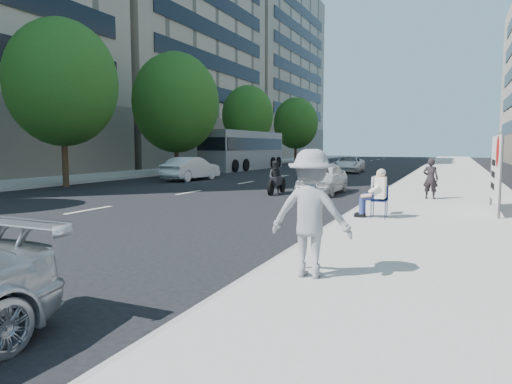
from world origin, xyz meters
The scene contains 18 objects.
ground centered at (0.00, 0.00, 0.00)m, with size 160.00×160.00×0.00m, color black.
near_sidewalk centered at (4.00, 20.00, 0.07)m, with size 5.00×120.00×0.15m, color #A09E96.
far_sidewalk centered at (-16.75, 20.00, 0.07)m, with size 4.50×120.00×0.15m, color #A09E96.
far_bldg_mid centered at (-30.00, 34.00, 17.00)m, with size 22.00×26.00×34.00m, color tan.
far_bldg_north centered at (-30.00, 62.00, 14.00)m, with size 22.00×28.00×28.00m, color tan.
tree_far_b centered at (-13.70, 8.00, 5.13)m, with size 5.40×5.40×8.24m.
tree_far_c centered at (-13.70, 18.00, 5.02)m, with size 6.00×6.00×8.47m.
tree_far_d centered at (-13.70, 30.00, 4.89)m, with size 4.80×4.80×7.65m.
tree_far_e centered at (-13.70, 44.00, 4.78)m, with size 5.40×5.40×7.89m.
seated_protester centered at (2.29, 3.16, 0.87)m, with size 0.83×1.11×1.31m.
jogger centered at (2.30, -2.80, 1.08)m, with size 1.20×0.69×1.86m, color gray.
pedestrian_woman centered at (3.41, 8.35, 0.88)m, with size 0.53×0.35×1.46m, color black.
protest_banner centered at (5.28, 5.79, 1.40)m, with size 0.08×3.06×2.20m.
white_sedan_near centered at (-1.00, 10.00, 0.66)m, with size 1.55×3.85×1.31m, color silver.
white_sedan_mid centered at (-10.28, 14.34, 0.69)m, with size 1.46×4.19×1.38m, color silver.
white_sedan_far centered at (-3.33, 25.99, 0.64)m, with size 2.12×4.59×1.28m, color white.
motorcycle centered at (-2.78, 9.02, 0.64)m, with size 0.74×2.05×1.42m.
bus centered at (-12.76, 27.28, 1.64)m, with size 2.75×12.06×3.30m.
Camera 1 is at (4.18, -9.12, 2.05)m, focal length 32.00 mm.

